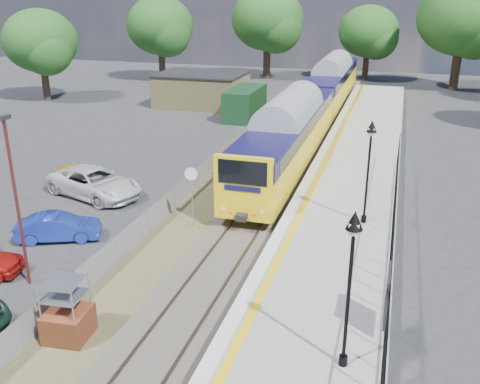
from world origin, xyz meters
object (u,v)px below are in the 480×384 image
at_px(brick_plinth, 67,311).
at_px(carpark_lamp, 15,192).
at_px(speed_sign, 192,187).
at_px(victorian_lamp_south, 352,255).
at_px(car_yellow, 85,181).
at_px(car_blue, 58,227).
at_px(victorian_lamp_north, 370,148).
at_px(car_white, 94,183).
at_px(train, 315,101).

bearing_deg(brick_plinth, carpark_lamp, 143.39).
bearing_deg(brick_plinth, speed_sign, 85.80).
bearing_deg(carpark_lamp, victorian_lamp_south, -11.81).
xyz_separation_m(carpark_lamp, car_yellow, (-3.44, 9.61, -3.21)).
bearing_deg(car_blue, victorian_lamp_north, -97.47).
bearing_deg(brick_plinth, car_blue, 126.47).
relative_size(brick_plinth, car_blue, 0.58).
distance_m(carpark_lamp, car_blue, 4.96).
height_order(brick_plinth, car_white, brick_plinth).
relative_size(victorian_lamp_south, brick_plinth, 2.15).
relative_size(victorian_lamp_south, car_yellow, 1.21).
relative_size(train, carpark_lamp, 6.24).
bearing_deg(victorian_lamp_north, brick_plinth, -130.17).
distance_m(brick_plinth, speed_sign, 9.27).
distance_m(victorian_lamp_south, car_yellow, 20.12).
bearing_deg(train, car_blue, -108.49).
relative_size(train, car_blue, 11.08).
height_order(train, car_white, train).
distance_m(car_blue, car_yellow, 6.39).
xyz_separation_m(speed_sign, carpark_lamp, (-4.14, -6.61, 1.71)).
relative_size(car_yellow, car_white, 0.68).
xyz_separation_m(train, car_yellow, (-10.09, -17.30, -1.79)).
distance_m(victorian_lamp_north, brick_plinth, 13.54).
bearing_deg(car_white, carpark_lamp, -146.77).
bearing_deg(car_yellow, victorian_lamp_north, -76.63).
height_order(victorian_lamp_south, victorian_lamp_north, same).
bearing_deg(speed_sign, victorian_lamp_north, -5.98).
bearing_deg(speed_sign, victorian_lamp_south, -61.04).
xyz_separation_m(brick_plinth, carpark_lamp, (-3.47, 2.58, 2.74)).
bearing_deg(car_white, train, -8.81).
xyz_separation_m(victorian_lamp_south, brick_plinth, (-8.67, -0.04, -3.27)).
relative_size(train, car_white, 7.32).
bearing_deg(victorian_lamp_south, car_yellow, 142.06).
relative_size(carpark_lamp, car_blue, 1.78).
bearing_deg(car_white, speed_sign, -91.36).
height_order(victorian_lamp_north, carpark_lamp, carpark_lamp).
distance_m(victorian_lamp_south, carpark_lamp, 12.42).
bearing_deg(car_blue, car_white, -9.82).
relative_size(carpark_lamp, car_white, 1.17).
xyz_separation_m(train, carpark_lamp, (-6.64, -26.91, 1.42)).
xyz_separation_m(victorian_lamp_south, train, (-5.50, 29.45, -1.96)).
relative_size(victorian_lamp_north, car_blue, 1.25).
height_order(car_yellow, car_white, car_white).
relative_size(train, speed_sign, 13.66).
relative_size(car_blue, car_yellow, 0.97).
xyz_separation_m(victorian_lamp_north, carpark_lamp, (-11.94, -7.46, -0.54)).
height_order(victorian_lamp_south, car_blue, victorian_lamp_south).
bearing_deg(car_yellow, car_white, -103.32).
height_order(victorian_lamp_south, speed_sign, victorian_lamp_south).
distance_m(train, brick_plinth, 29.69).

